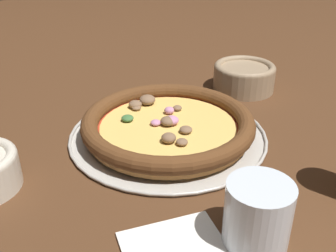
% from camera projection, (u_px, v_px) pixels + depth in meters
% --- Properties ---
extents(ground_plane, '(3.00, 3.00, 0.00)m').
position_uv_depth(ground_plane, '(168.00, 137.00, 0.71)').
color(ground_plane, '#4C2D19').
extents(pizza_tray, '(0.35, 0.35, 0.01)m').
position_uv_depth(pizza_tray, '(168.00, 135.00, 0.71)').
color(pizza_tray, '#B7B2A8').
rests_on(pizza_tray, ground_plane).
extents(pizza, '(0.31, 0.31, 0.04)m').
position_uv_depth(pizza, '(168.00, 124.00, 0.70)').
color(pizza, '#BC7F42').
rests_on(pizza, pizza_tray).
extents(bowl_near, '(0.14, 0.14, 0.06)m').
position_uv_depth(bowl_near, '(244.00, 76.00, 0.89)').
color(bowl_near, '#9E8466').
rests_on(bowl_near, ground_plane).
extents(drinking_cup, '(0.08, 0.08, 0.08)m').
position_uv_depth(drinking_cup, '(258.00, 215.00, 0.46)').
color(drinking_cup, silver).
rests_on(drinking_cup, ground_plane).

